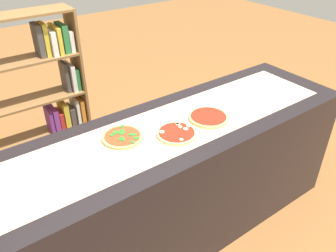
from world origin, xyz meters
The scene contains 7 objects.
ground_plane centered at (0.00, 0.00, 0.00)m, with size 12.00×12.00×0.00m, color brown.
counter centered at (0.00, 0.00, 0.44)m, with size 2.55×0.71×0.89m, color black.
parchment_paper centered at (0.00, 0.00, 0.89)m, with size 2.25×0.49×0.00m, color beige.
pizza_spinach_0 centered at (-0.27, 0.07, 0.90)m, with size 0.24×0.24×0.02m.
pizza_mushroom_1 centered at (0.00, -0.08, 0.90)m, with size 0.23×0.23×0.03m.
pizza_plain_2 centered at (0.27, -0.06, 0.90)m, with size 0.25×0.25×0.02m.
bookshelf centered at (-0.36, 1.23, 0.64)m, with size 0.92×0.25×1.37m.
Camera 1 is at (-0.99, -1.37, 1.98)m, focal length 36.39 mm.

